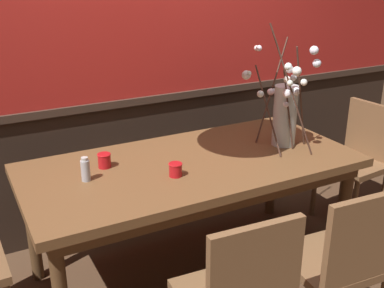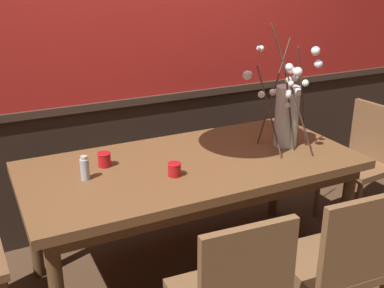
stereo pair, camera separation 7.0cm
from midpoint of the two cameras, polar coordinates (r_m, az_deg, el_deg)
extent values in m
plane|color=#4C3321|center=(3.09, -0.67, -14.94)|extent=(24.00, 24.00, 0.00)
cube|color=#2D2119|center=(3.50, -6.58, -2.00)|extent=(4.78, 0.12, 0.91)
cube|color=#3E2E24|center=(3.33, -6.85, 5.50)|extent=(4.78, 0.14, 0.05)
cube|color=brown|center=(2.73, -0.74, -2.61)|extent=(1.94, 0.92, 0.05)
cube|color=brown|center=(2.76, -0.73, -3.85)|extent=(1.83, 0.81, 0.08)
cylinder|color=brown|center=(3.11, 17.29, -8.19)|extent=(0.07, 0.07, 0.70)
cylinder|color=brown|center=(3.00, -19.48, -9.64)|extent=(0.07, 0.07, 0.70)
cylinder|color=brown|center=(3.60, 9.11, -3.30)|extent=(0.07, 0.07, 0.70)
cube|color=brown|center=(3.42, -10.99, -3.06)|extent=(0.45, 0.45, 0.04)
cube|color=brown|center=(3.50, -12.43, 1.73)|extent=(0.40, 0.07, 0.45)
cylinder|color=brown|center=(3.44, -6.83, -7.01)|extent=(0.04, 0.04, 0.42)
cylinder|color=brown|center=(3.32, -12.40, -8.45)|extent=(0.04, 0.04, 0.42)
cylinder|color=brown|center=(3.73, -9.25, -4.78)|extent=(0.04, 0.04, 0.42)
cylinder|color=brown|center=(3.62, -14.42, -6.02)|extent=(0.04, 0.04, 0.42)
cube|color=brown|center=(3.60, 18.30, -2.29)|extent=(0.42, 0.46, 0.04)
cube|color=brown|center=(3.65, 20.41, 1.56)|extent=(0.07, 0.41, 0.41)
cylinder|color=brown|center=(3.48, 18.49, -7.51)|extent=(0.04, 0.04, 0.44)
cylinder|color=brown|center=(3.69, 14.08, -5.35)|extent=(0.04, 0.04, 0.44)
cylinder|color=brown|center=(3.72, 21.65, -6.04)|extent=(0.04, 0.04, 0.44)
cylinder|color=brown|center=(3.91, 17.35, -4.11)|extent=(0.04, 0.04, 0.44)
cube|color=brown|center=(1.87, 6.57, -15.60)|extent=(0.40, 0.06, 0.44)
cube|color=brown|center=(2.46, 15.64, -13.47)|extent=(0.47, 0.45, 0.04)
cube|color=brown|center=(2.22, 19.34, -10.88)|extent=(0.42, 0.06, 0.42)
cylinder|color=brown|center=(2.81, 15.91, -14.63)|extent=(0.04, 0.04, 0.44)
cube|color=brown|center=(3.62, -2.86, -1.18)|extent=(0.46, 0.42, 0.04)
cube|color=brown|center=(3.69, -4.27, 3.06)|extent=(0.42, 0.06, 0.42)
cylinder|color=brown|center=(3.67, 1.08, -4.88)|extent=(0.04, 0.04, 0.43)
cylinder|color=brown|center=(3.50, -4.18, -6.28)|extent=(0.04, 0.04, 0.43)
cylinder|color=brown|center=(3.93, -1.57, -3.03)|extent=(0.04, 0.04, 0.43)
cylinder|color=brown|center=(3.77, -6.56, -4.24)|extent=(0.04, 0.04, 0.43)
cylinder|color=silver|center=(2.97, 10.54, 3.39)|extent=(0.15, 0.15, 0.38)
cylinder|color=silver|center=(3.01, 10.36, 0.79)|extent=(0.13, 0.13, 0.08)
cylinder|color=#472D23|center=(3.03, 8.99, 6.47)|extent=(0.28, 0.10, 0.64)
sphere|color=white|center=(3.06, 9.08, 6.38)|extent=(0.04, 0.04, 0.04)
sphere|color=white|center=(3.01, 7.44, 11.46)|extent=(0.04, 0.04, 0.04)
sphere|color=white|center=(3.02, 8.86, 6.27)|extent=(0.04, 0.04, 0.04)
sphere|color=white|center=(3.04, 7.20, 11.47)|extent=(0.03, 0.03, 0.03)
cylinder|color=#472D23|center=(2.88, 10.93, 4.05)|extent=(0.08, 0.07, 0.49)
sphere|color=white|center=(2.80, 10.74, 7.71)|extent=(0.04, 0.04, 0.04)
sphere|color=white|center=(2.83, 10.86, 6.18)|extent=(0.03, 0.03, 0.03)
sphere|color=white|center=(2.85, 10.66, 4.73)|extent=(0.03, 0.03, 0.03)
sphere|color=white|center=(2.77, 11.50, 7.90)|extent=(0.04, 0.04, 0.04)
sphere|color=white|center=(2.80, 11.02, 8.90)|extent=(0.05, 0.05, 0.05)
cylinder|color=#472D23|center=(2.77, 11.28, 6.28)|extent=(0.25, 0.19, 0.76)
sphere|color=white|center=(2.80, 10.74, 6.02)|extent=(0.05, 0.05, 0.05)
sphere|color=white|center=(2.68, 11.86, 8.64)|extent=(0.05, 0.05, 0.05)
sphere|color=white|center=(2.70, 10.86, 9.21)|extent=(0.04, 0.04, 0.04)
sphere|color=white|center=(2.73, 11.08, 7.27)|extent=(0.03, 0.03, 0.03)
cylinder|color=#472D23|center=(2.88, 12.36, 5.47)|extent=(0.18, 0.07, 0.63)
sphere|color=white|center=(2.80, 14.21, 9.47)|extent=(0.05, 0.05, 0.05)
sphere|color=white|center=(2.76, 13.88, 10.97)|extent=(0.05, 0.05, 0.05)
sphere|color=white|center=(2.87, 11.86, 6.28)|extent=(0.05, 0.05, 0.05)
sphere|color=white|center=(2.83, 12.72, 7.30)|extent=(0.04, 0.04, 0.04)
cylinder|color=#472D23|center=(2.84, 8.51, 4.05)|extent=(0.02, 0.29, 0.50)
sphere|color=white|center=(2.69, 6.15, 8.51)|extent=(0.03, 0.03, 0.03)
sphere|color=white|center=(2.71, 5.86, 8.33)|extent=(0.05, 0.05, 0.05)
sphere|color=white|center=(2.76, 7.57, 6.03)|extent=(0.04, 0.04, 0.04)
cylinder|color=red|center=(2.68, -11.33, -1.98)|extent=(0.07, 0.07, 0.08)
torus|color=red|center=(2.67, -11.38, -1.25)|extent=(0.08, 0.08, 0.01)
cylinder|color=silver|center=(2.69, -11.31, -2.22)|extent=(0.05, 0.05, 0.04)
cylinder|color=red|center=(2.53, -2.82, -3.13)|extent=(0.07, 0.07, 0.08)
torus|color=red|center=(2.51, -2.83, -2.43)|extent=(0.08, 0.08, 0.01)
cylinder|color=silver|center=(2.53, -2.81, -3.36)|extent=(0.05, 0.05, 0.04)
cylinder|color=#ADADB2|center=(2.53, -13.57, -3.16)|extent=(0.05, 0.05, 0.11)
cylinder|color=beige|center=(2.51, -13.70, -1.78)|extent=(0.04, 0.04, 0.02)
camera|label=1|loc=(0.04, -90.75, -0.29)|focal=43.97mm
camera|label=2|loc=(0.04, 89.25, 0.29)|focal=43.97mm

